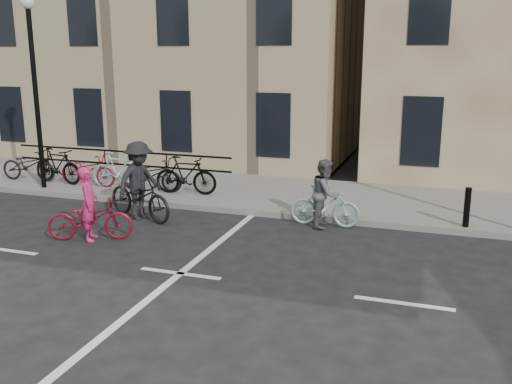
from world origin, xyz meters
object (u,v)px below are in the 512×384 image
(lamp_post, at_px, (34,70))
(cyclist_dark, at_px, (139,189))
(cyclist_grey, at_px, (325,200))
(cyclist_pink, at_px, (90,215))

(lamp_post, relative_size, cyclist_dark, 2.34)
(cyclist_grey, height_order, cyclist_dark, cyclist_dark)
(lamp_post, height_order, cyclist_grey, lamp_post)
(cyclist_pink, bearing_deg, cyclist_dark, -29.51)
(cyclist_pink, xyz_separation_m, cyclist_grey, (4.59, 2.58, 0.08))
(lamp_post, height_order, cyclist_dark, lamp_post)
(cyclist_pink, distance_m, cyclist_dark, 1.79)
(cyclist_pink, relative_size, cyclist_grey, 1.16)
(lamp_post, relative_size, cyclist_pink, 2.76)
(lamp_post, distance_m, cyclist_dark, 5.07)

